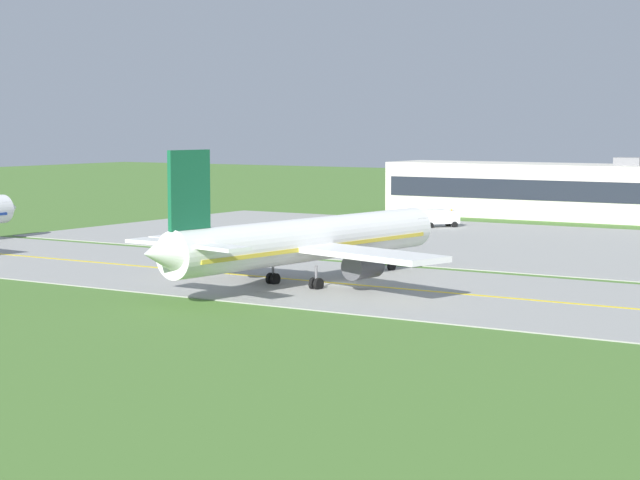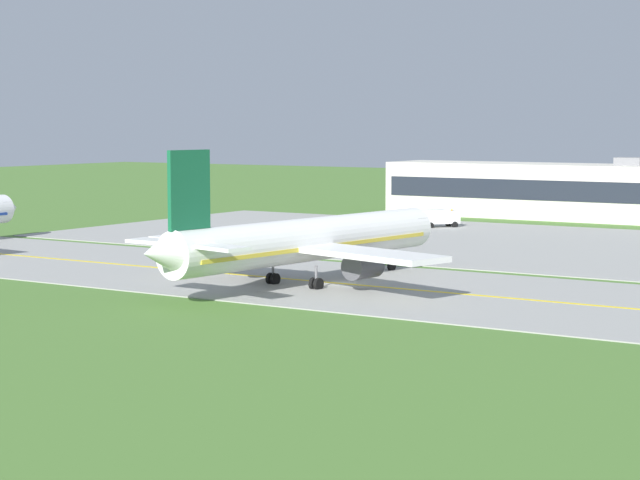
% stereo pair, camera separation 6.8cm
% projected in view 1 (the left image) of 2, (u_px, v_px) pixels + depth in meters
% --- Properties ---
extents(ground_plane, '(500.00, 500.00, 0.00)m').
position_uv_depth(ground_plane, '(336.00, 284.00, 105.88)').
color(ground_plane, '#47702D').
extents(taxiway_strip, '(240.00, 28.00, 0.10)m').
position_uv_depth(taxiway_strip, '(336.00, 284.00, 105.87)').
color(taxiway_strip, gray).
rests_on(taxiway_strip, ground).
extents(apron_pad, '(140.00, 52.00, 0.10)m').
position_uv_depth(apron_pad, '(591.00, 248.00, 135.95)').
color(apron_pad, gray).
rests_on(apron_pad, ground).
extents(taxiway_centreline, '(220.00, 0.60, 0.01)m').
position_uv_depth(taxiway_centreline, '(336.00, 283.00, 105.87)').
color(taxiway_centreline, yellow).
rests_on(taxiway_centreline, taxiway_strip).
extents(airplane_lead, '(32.24, 39.63, 12.70)m').
position_uv_depth(airplane_lead, '(305.00, 241.00, 104.54)').
color(airplane_lead, white).
rests_on(airplane_lead, ground).
extents(service_truck_fuel, '(5.28, 6.01, 2.60)m').
position_uv_depth(service_truck_fuel, '(438.00, 217.00, 163.28)').
color(service_truck_fuel, silver).
rests_on(service_truck_fuel, ground).
extents(terminal_building, '(55.59, 12.23, 9.76)m').
position_uv_depth(terminal_building, '(559.00, 191.00, 179.09)').
color(terminal_building, beige).
rests_on(terminal_building, ground).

